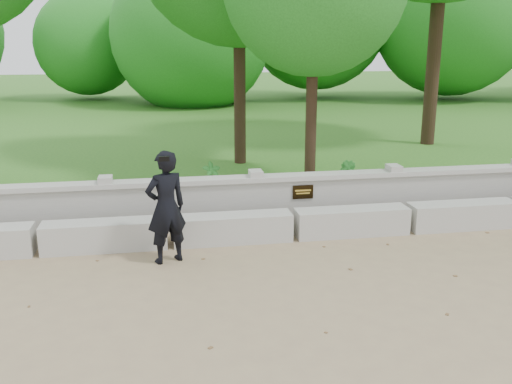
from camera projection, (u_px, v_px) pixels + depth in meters
ground at (327, 285)px, 7.58m from camera, size 80.00×80.00×0.00m
lawn at (215, 125)px, 20.86m from camera, size 40.00×22.00×0.25m
concrete_bench at (293, 225)px, 9.33m from camera, size 11.90×0.45×0.45m
parapet_wall at (284, 199)px, 9.93m from camera, size 12.50×0.35×0.90m
man_main at (166, 207)px, 8.17m from camera, size 0.71×0.67×1.66m
shrub_a at (212, 180)px, 10.79m from camera, size 0.42×0.34×0.68m
shrub_b at (348, 178)px, 10.99m from camera, size 0.42×0.45×0.66m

